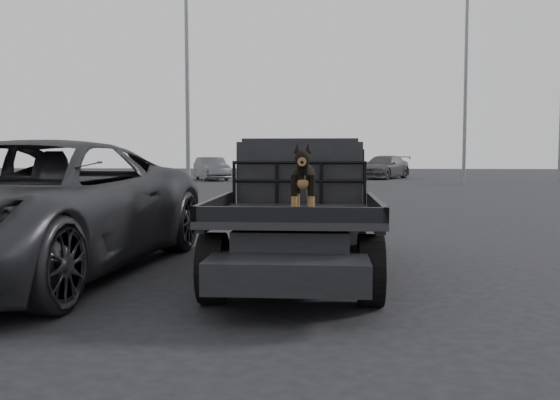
# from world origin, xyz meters

# --- Properties ---
(ground) EXTENTS (120.00, 120.00, 0.00)m
(ground) POSITION_xyz_m (0.00, 0.00, 0.00)
(ground) COLOR black
(ground) RESTS_ON ground
(flatbed_ute) EXTENTS (2.00, 5.40, 0.92)m
(flatbed_ute) POSITION_xyz_m (0.15, 1.75, 0.46)
(flatbed_ute) COLOR black
(flatbed_ute) RESTS_ON ground
(ute_cab) EXTENTS (1.72, 1.30, 0.88)m
(ute_cab) POSITION_xyz_m (0.15, 2.70, 1.36)
(ute_cab) COLOR black
(ute_cab) RESTS_ON flatbed_ute
(headache_rack) EXTENTS (1.80, 0.08, 0.55)m
(headache_rack) POSITION_xyz_m (0.15, 1.95, 1.20)
(headache_rack) COLOR black
(headache_rack) RESTS_ON flatbed_ute
(dog) EXTENTS (0.32, 0.60, 0.74)m
(dog) POSITION_xyz_m (0.27, 0.24, 1.29)
(dog) COLOR black
(dog) RESTS_ON flatbed_ute
(parked_suv) EXTENTS (3.45, 6.62, 1.78)m
(parked_suv) POSITION_xyz_m (-3.32, 1.38, 0.89)
(parked_suv) COLOR #2C2B30
(parked_suv) RESTS_ON ground
(distant_car_a) EXTENTS (2.96, 4.43, 1.38)m
(distant_car_a) POSITION_xyz_m (-6.30, 30.52, 0.69)
(distant_car_a) COLOR #4D4D52
(distant_car_a) RESTS_ON ground
(distant_car_b) EXTENTS (4.17, 5.40, 1.46)m
(distant_car_b) POSITION_xyz_m (4.20, 33.61, 0.73)
(distant_car_b) COLOR #444448
(distant_car_b) RESTS_ON ground
(floodlight_mid) EXTENTS (1.08, 0.28, 13.28)m
(floodlight_mid) POSITION_xyz_m (7.59, 26.14, 7.23)
(floodlight_mid) COLOR slate
(floodlight_mid) RESTS_ON ground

